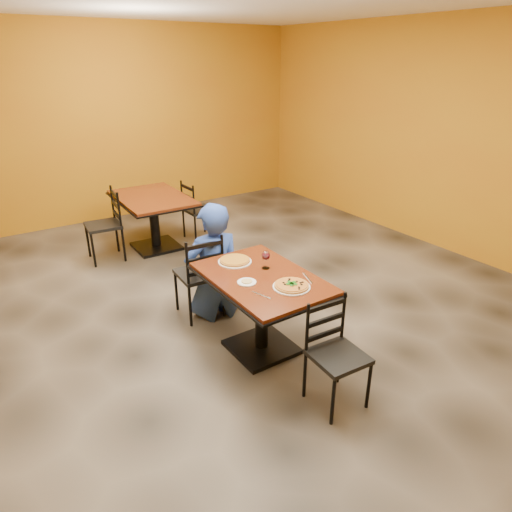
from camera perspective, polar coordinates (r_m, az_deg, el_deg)
floor at (r=4.62m, az=-2.85°, el=-8.63°), size 7.00×8.00×0.01m
wall_back at (r=7.68m, az=-19.31°, el=15.28°), size 7.00×0.01×3.00m
wall_right at (r=6.50m, az=25.08°, el=13.05°), size 0.01×8.00×3.00m
table_main at (r=3.97m, az=0.75°, el=-5.08°), size 0.83×1.23×0.75m
table_second at (r=6.36m, az=-12.87°, el=5.71°), size 0.91×1.33×0.75m
chair_main_near at (r=3.51m, az=10.37°, el=-12.47°), size 0.40×0.40×0.84m
chair_main_far at (r=4.63m, az=-7.27°, el=-2.29°), size 0.43×0.43×0.91m
chair_second_left at (r=6.19m, az=-18.77°, el=3.64°), size 0.46×0.46×0.94m
chair_second_right at (r=6.66m, az=-7.19°, el=5.78°), size 0.41×0.41×0.86m
diner at (r=4.57m, az=-5.47°, el=-0.52°), size 0.65×0.47×1.20m
plate_main at (r=3.71m, az=4.52°, el=-3.91°), size 0.31×0.31×0.01m
pizza_main at (r=3.70m, az=4.53°, el=-3.69°), size 0.28×0.28×0.02m
plate_far at (r=4.15m, az=-2.70°, el=-0.71°), size 0.31×0.31×0.01m
pizza_far at (r=4.14m, az=-2.70°, el=-0.51°), size 0.28×0.28×0.02m
side_plate at (r=3.77m, az=-1.17°, el=-3.33°), size 0.16×0.16×0.01m
dip at (r=3.77m, az=-1.17°, el=-3.21°), size 0.09×0.09×0.01m
wine_glass at (r=3.99m, az=1.25°, el=-0.38°), size 0.08×0.08×0.18m
fork at (r=3.58m, az=0.70°, el=-4.98°), size 0.07×0.19×0.00m
knife at (r=3.87m, az=6.56°, el=-2.77°), size 0.08×0.20×0.00m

